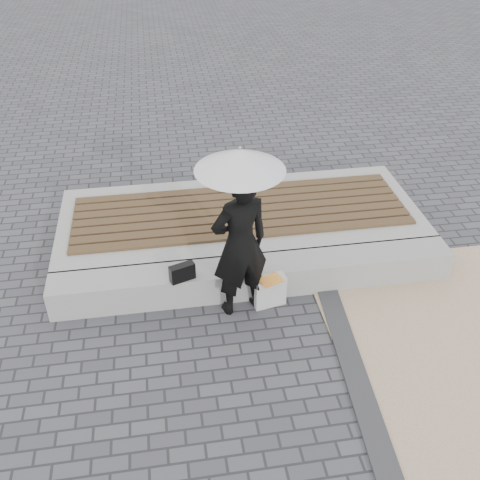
% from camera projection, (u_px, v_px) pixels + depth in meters
% --- Properties ---
extents(ground, '(80.00, 80.00, 0.00)m').
position_uv_depth(ground, '(283.00, 388.00, 5.72)').
color(ground, '#454549').
rests_on(ground, ground).
extents(edging_band, '(0.61, 5.20, 0.04)m').
position_uv_depth(edging_band, '(369.00, 417.00, 5.40)').
color(edging_band, '#333335').
rests_on(edging_band, ground).
extents(seating_ledge, '(5.00, 0.45, 0.40)m').
position_uv_depth(seating_ledge, '(256.00, 276.00, 6.89)').
color(seating_ledge, gray).
rests_on(seating_ledge, ground).
extents(timber_platform, '(5.00, 2.00, 0.40)m').
position_uv_depth(timber_platform, '(240.00, 224.00, 7.86)').
color(timber_platform, '#999894').
rests_on(timber_platform, ground).
extents(timber_decking, '(4.60, 1.40, 0.04)m').
position_uv_depth(timber_decking, '(240.00, 211.00, 7.73)').
color(timber_decking, brown).
rests_on(timber_decking, timber_platform).
extents(woman, '(0.79, 0.63, 1.88)m').
position_uv_depth(woman, '(240.00, 244.00, 6.18)').
color(woman, black).
rests_on(woman, ground).
extents(parasol, '(0.95, 0.95, 1.21)m').
position_uv_depth(parasol, '(240.00, 160.00, 5.57)').
color(parasol, '#A2A2A7').
rests_on(parasol, ground).
extents(handbag, '(0.32, 0.20, 0.21)m').
position_uv_depth(handbag, '(182.00, 272.00, 6.46)').
color(handbag, black).
rests_on(handbag, seating_ledge).
extents(canvas_tote, '(0.41, 0.23, 0.41)m').
position_uv_depth(canvas_tote, '(269.00, 291.00, 6.66)').
color(canvas_tote, beige).
rests_on(canvas_tote, ground).
extents(magazine, '(0.32, 0.28, 0.01)m').
position_uv_depth(magazine, '(271.00, 280.00, 6.50)').
color(magazine, red).
rests_on(magazine, canvas_tote).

